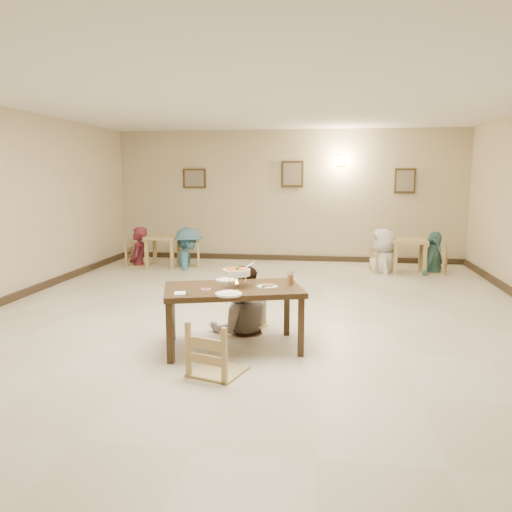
% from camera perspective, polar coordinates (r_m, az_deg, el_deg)
% --- Properties ---
extents(floor, '(10.00, 10.00, 0.00)m').
position_cam_1_polar(floor, '(6.90, 0.16, -7.30)').
color(floor, beige).
rests_on(floor, ground).
extents(ceiling, '(10.00, 10.00, 0.00)m').
position_cam_1_polar(ceiling, '(6.71, 0.17, 18.12)').
color(ceiling, silver).
rests_on(ceiling, wall_back).
extents(wall_back, '(10.00, 0.00, 10.00)m').
position_cam_1_polar(wall_back, '(11.60, 3.66, 6.85)').
color(wall_back, '#C2B28F').
rests_on(wall_back, floor).
extents(wall_front, '(10.00, 0.00, 10.00)m').
position_cam_1_polar(wall_front, '(1.87, -22.06, -5.44)').
color(wall_front, '#C2B28F').
rests_on(wall_front, floor).
extents(baseboard_back, '(8.00, 0.06, 0.12)m').
position_cam_1_polar(baseboard_back, '(11.72, 3.58, -0.20)').
color(baseboard_back, '#2D2216').
rests_on(baseboard_back, floor).
extents(picture_a, '(0.55, 0.04, 0.45)m').
position_cam_1_polar(picture_a, '(11.93, -7.05, 8.79)').
color(picture_a, '#382913').
rests_on(picture_a, wall_back).
extents(picture_b, '(0.50, 0.04, 0.60)m').
position_cam_1_polar(picture_b, '(11.54, 4.17, 9.32)').
color(picture_b, '#382913').
rests_on(picture_b, wall_back).
extents(picture_c, '(0.45, 0.04, 0.55)m').
position_cam_1_polar(picture_c, '(11.63, 16.67, 8.23)').
color(picture_c, '#382913').
rests_on(picture_c, wall_back).
extents(wall_sconce, '(0.16, 0.05, 0.22)m').
position_cam_1_polar(wall_sconce, '(11.53, 9.75, 10.71)').
color(wall_sconce, '#FFD88C').
rests_on(wall_sconce, wall_back).
extents(main_table, '(1.71, 1.26, 0.71)m').
position_cam_1_polar(main_table, '(5.65, -2.62, -4.37)').
color(main_table, '#382413').
rests_on(main_table, floor).
extents(chair_far, '(0.45, 0.45, 0.96)m').
position_cam_1_polar(chair_far, '(6.43, -1.35, -4.14)').
color(chair_far, tan).
rests_on(chair_far, floor).
extents(chair_near, '(0.49, 0.49, 1.04)m').
position_cam_1_polar(chair_near, '(4.99, -4.43, -7.62)').
color(chair_near, tan).
rests_on(chair_near, floor).
extents(main_diner, '(0.96, 0.84, 1.69)m').
position_cam_1_polar(main_diner, '(6.23, -1.72, -1.12)').
color(main_diner, gray).
rests_on(main_diner, floor).
extents(curry_warmer, '(0.34, 0.31, 0.28)m').
position_cam_1_polar(curry_warmer, '(5.63, -2.23, -1.89)').
color(curry_warmer, silver).
rests_on(curry_warmer, main_table).
extents(rice_plate_far, '(0.27, 0.27, 0.06)m').
position_cam_1_polar(rice_plate_far, '(5.96, -3.36, -2.75)').
color(rice_plate_far, white).
rests_on(rice_plate_far, main_table).
extents(rice_plate_near, '(0.28, 0.28, 0.06)m').
position_cam_1_polar(rice_plate_near, '(5.26, -3.14, -4.32)').
color(rice_plate_near, white).
rests_on(rice_plate_near, main_table).
extents(fried_plate, '(0.24, 0.24, 0.05)m').
position_cam_1_polar(fried_plate, '(5.59, 1.28, -3.47)').
color(fried_plate, white).
rests_on(fried_plate, main_table).
extents(chili_dish, '(0.10, 0.10, 0.02)m').
position_cam_1_polar(chili_dish, '(5.50, -5.76, -3.80)').
color(chili_dish, white).
rests_on(chili_dish, main_table).
extents(napkin_cutlery, '(0.17, 0.24, 0.03)m').
position_cam_1_polar(napkin_cutlery, '(5.30, -8.65, -4.33)').
color(napkin_cutlery, white).
rests_on(napkin_cutlery, main_table).
extents(drink_glass, '(0.07, 0.07, 0.14)m').
position_cam_1_polar(drink_glass, '(5.80, 3.96, -2.57)').
color(drink_glass, white).
rests_on(drink_glass, main_table).
extents(bg_table_left, '(0.70, 0.70, 0.68)m').
position_cam_1_polar(bg_table_left, '(11.02, -10.59, 1.60)').
color(bg_table_left, tan).
rests_on(bg_table_left, floor).
extents(bg_table_right, '(0.70, 0.70, 0.68)m').
position_cam_1_polar(bg_table_right, '(10.63, 17.07, 1.12)').
color(bg_table_right, tan).
rests_on(bg_table_right, floor).
extents(bg_chair_ll, '(0.47, 0.47, 0.99)m').
position_cam_1_polar(bg_chair_ll, '(11.24, -13.32, 1.41)').
color(bg_chair_ll, tan).
rests_on(bg_chair_ll, floor).
extents(bg_chair_lr, '(0.49, 0.49, 1.04)m').
position_cam_1_polar(bg_chair_lr, '(10.81, -7.80, 1.40)').
color(bg_chair_lr, tan).
rests_on(bg_chair_lr, floor).
extents(bg_chair_rl, '(0.42, 0.42, 0.90)m').
position_cam_1_polar(bg_chair_rl, '(10.61, 14.33, 0.67)').
color(bg_chair_rl, tan).
rests_on(bg_chair_rl, floor).
extents(bg_chair_rr, '(0.49, 0.49, 1.05)m').
position_cam_1_polar(bg_chair_rr, '(10.77, 19.67, 0.94)').
color(bg_chair_rr, tan).
rests_on(bg_chair_rr, floor).
extents(bg_diner_a, '(0.52, 0.69, 1.71)m').
position_cam_1_polar(bg_diner_a, '(11.20, -13.39, 3.24)').
color(bg_diner_a, maroon).
rests_on(bg_diner_a, floor).
extents(bg_diner_b, '(0.98, 1.28, 1.74)m').
position_cam_1_polar(bg_diner_b, '(10.77, -7.84, 3.26)').
color(bg_diner_b, teal).
rests_on(bg_diner_b, floor).
extents(bg_diner_c, '(0.65, 0.92, 1.77)m').
position_cam_1_polar(bg_diner_c, '(10.56, 14.42, 3.03)').
color(bg_diner_c, silver).
rests_on(bg_diner_c, floor).
extents(bg_diner_d, '(0.84, 1.07, 1.69)m').
position_cam_1_polar(bg_diner_d, '(10.73, 19.76, 2.66)').
color(bg_diner_d, '#4E8981').
rests_on(bg_diner_d, floor).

